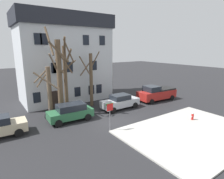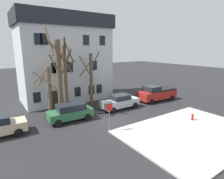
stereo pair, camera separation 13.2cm
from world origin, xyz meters
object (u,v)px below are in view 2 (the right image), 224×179
tree_bare_far (66,77)px  fire_hydrant (192,116)px  tree_bare_end (91,78)px  car_silver_sedan (120,102)px  tree_bare_near (49,88)px  pickup_truck_red (157,93)px  bicycle_leaning (52,114)px  tree_bare_mid (60,75)px  car_green_wagon (70,112)px  building_main (65,58)px  street_sign_pole (109,112)px

tree_bare_far → fire_hydrant: bearing=-44.9°
tree_bare_far → fire_hydrant: size_ratio=10.61×
tree_bare_end → car_silver_sedan: size_ratio=1.42×
tree_bare_near → pickup_truck_red: bearing=-10.2°
pickup_truck_red → bicycle_leaning: (-13.86, 1.58, -0.65)m
tree_bare_mid → tree_bare_end: tree_bare_mid is taller
tree_bare_mid → car_green_wagon: 3.99m
building_main → tree_bare_far: building_main is taller
tree_bare_end → fire_hydrant: 12.02m
building_main → pickup_truck_red: size_ratio=2.12×
tree_bare_mid → tree_bare_far: size_ratio=1.14×
building_main → bicycle_leaning: size_ratio=7.29×
car_silver_sedan → street_sign_pole: 6.39m
pickup_truck_red → fire_hydrant: 7.62m
tree_bare_near → car_green_wagon: 3.58m
tree_bare_far → car_green_wagon: tree_bare_far is taller
tree_bare_end → car_silver_sedan: bearing=-53.0°
tree_bare_mid → tree_bare_far: tree_bare_mid is taller
tree_bare_mid → fire_hydrant: 13.96m
car_green_wagon → pickup_truck_red: pickup_truck_red is taller
tree_bare_end → bicycle_leaning: (-5.37, -1.39, -3.08)m
pickup_truck_red → bicycle_leaning: bearing=173.5°
tree_bare_far → car_green_wagon: 3.92m
tree_bare_end → fire_hydrant: bearing=-60.0°
car_green_wagon → pickup_truck_red: size_ratio=0.78×
tree_bare_near → car_silver_sedan: bearing=-18.5°
building_main → pickup_truck_red: building_main is taller
pickup_truck_red → street_sign_pole: 11.64m
tree_bare_far → fire_hydrant: (9.30, -9.26, -3.47)m
tree_bare_end → car_green_wagon: tree_bare_end is taller
street_sign_pole → car_silver_sedan: bearing=45.0°
fire_hydrant → tree_bare_far: bearing=135.1°
car_green_wagon → bicycle_leaning: bearing=127.1°
fire_hydrant → bicycle_leaning: bicycle_leaning is taller
tree_bare_near → car_silver_sedan: (7.46, -2.49, -2.10)m
pickup_truck_red → bicycle_leaning: pickup_truck_red is taller
tree_bare_mid → street_sign_pole: 7.04m
tree_bare_end → tree_bare_mid: bearing=-163.9°
tree_bare_near → pickup_truck_red: 14.05m
tree_bare_far → bicycle_leaning: bearing=-163.7°
car_silver_sedan → tree_bare_end: bearing=127.0°
tree_bare_end → tree_bare_near: bearing=-174.6°
building_main → tree_bare_end: size_ratio=1.79×
tree_bare_far → street_sign_pole: (1.24, -6.63, -2.19)m
fire_hydrant → building_main: bearing=116.0°
tree_bare_mid → bicycle_leaning: (-1.14, -0.17, -4.00)m
tree_bare_near → car_green_wagon: (1.19, -2.68, -2.06)m
car_green_wagon → car_silver_sedan: 6.27m
fire_hydrant → bicycle_leaning: bearing=142.2°
bicycle_leaning → tree_bare_mid: bearing=8.4°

